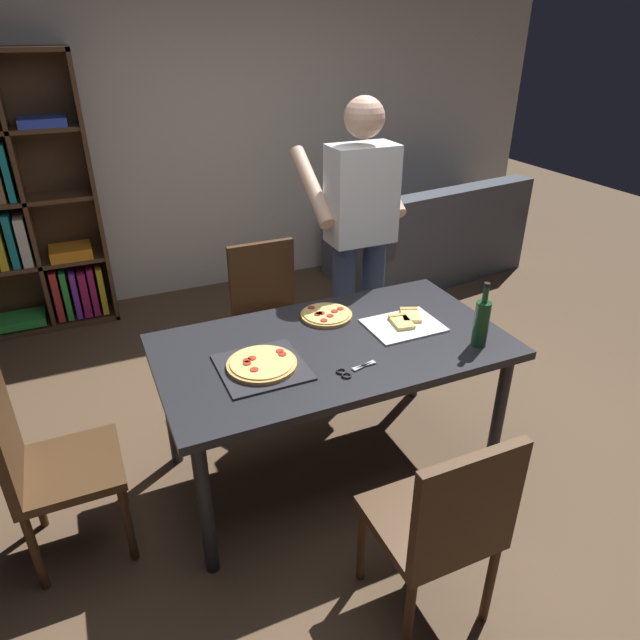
# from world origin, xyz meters

# --- Properties ---
(ground_plane) EXTENTS (12.00, 12.00, 0.00)m
(ground_plane) POSITION_xyz_m (0.00, 0.00, 0.00)
(ground_plane) COLOR brown
(back_wall) EXTENTS (6.40, 0.10, 2.80)m
(back_wall) POSITION_xyz_m (0.00, 2.60, 1.40)
(back_wall) COLOR silver
(back_wall) RESTS_ON ground_plane
(dining_table) EXTENTS (1.64, 0.91, 0.75)m
(dining_table) POSITION_xyz_m (0.00, 0.00, 0.67)
(dining_table) COLOR #232328
(dining_table) RESTS_ON ground_plane
(chair_near_camera) EXTENTS (0.42, 0.42, 0.90)m
(chair_near_camera) POSITION_xyz_m (-0.00, -0.94, 0.51)
(chair_near_camera) COLOR #472D19
(chair_near_camera) RESTS_ON ground_plane
(chair_far_side) EXTENTS (0.42, 0.42, 0.90)m
(chair_far_side) POSITION_xyz_m (0.00, 0.94, 0.51)
(chair_far_side) COLOR #472D19
(chair_far_side) RESTS_ON ground_plane
(chair_left_end) EXTENTS (0.42, 0.42, 0.90)m
(chair_left_end) POSITION_xyz_m (-1.31, 0.00, 0.51)
(chair_left_end) COLOR #472D19
(chair_left_end) RESTS_ON ground_plane
(couch) EXTENTS (1.80, 1.08, 0.85)m
(couch) POSITION_xyz_m (1.91, 1.99, 0.30)
(couch) COLOR #4C515B
(couch) RESTS_ON ground_plane
(person_serving_pizza) EXTENTS (0.55, 0.54, 1.75)m
(person_serving_pizza) POSITION_xyz_m (0.50, 0.72, 1.00)
(person_serving_pizza) COLOR #38476B
(person_serving_pizza) RESTS_ON ground_plane
(pepperoni_pizza_on_tray) EXTENTS (0.37, 0.37, 0.04)m
(pepperoni_pizza_on_tray) POSITION_xyz_m (-0.38, -0.07, 0.77)
(pepperoni_pizza_on_tray) COLOR #2D2D33
(pepperoni_pizza_on_tray) RESTS_ON dining_table
(pizza_slices_on_towel) EXTENTS (0.36, 0.28, 0.03)m
(pizza_slices_on_towel) POSITION_xyz_m (0.40, 0.02, 0.76)
(pizza_slices_on_towel) COLOR white
(pizza_slices_on_towel) RESTS_ON dining_table
(wine_bottle) EXTENTS (0.07, 0.07, 0.32)m
(wine_bottle) POSITION_xyz_m (0.61, -0.29, 0.87)
(wine_bottle) COLOR #194723
(wine_bottle) RESTS_ON dining_table
(kitchen_scissors) EXTENTS (0.20, 0.09, 0.01)m
(kitchen_scissors) POSITION_xyz_m (-0.03, -0.26, 0.76)
(kitchen_scissors) COLOR silver
(kitchen_scissors) RESTS_ON dining_table
(second_pizza_plain) EXTENTS (0.26, 0.26, 0.03)m
(second_pizza_plain) POSITION_xyz_m (0.08, 0.25, 0.76)
(second_pizza_plain) COLOR tan
(second_pizza_plain) RESTS_ON dining_table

